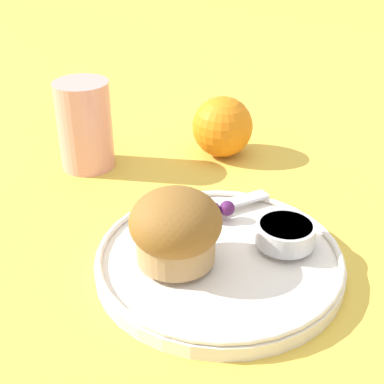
% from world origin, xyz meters
% --- Properties ---
extents(ground_plane, '(3.00, 3.00, 0.00)m').
position_xyz_m(ground_plane, '(0.00, 0.00, 0.00)').
color(ground_plane, gold).
extents(plate, '(0.23, 0.23, 0.02)m').
position_xyz_m(plate, '(0.01, -0.01, 0.01)').
color(plate, silver).
rests_on(plate, ground_plane).
extents(muffin, '(0.08, 0.08, 0.07)m').
position_xyz_m(muffin, '(-0.03, -0.02, 0.05)').
color(muffin, tan).
rests_on(muffin, plate).
extents(cream_ramekin, '(0.06, 0.06, 0.02)m').
position_xyz_m(cream_ramekin, '(0.08, -0.01, 0.03)').
color(cream_ramekin, silver).
rests_on(cream_ramekin, plate).
extents(berry_pair, '(0.03, 0.02, 0.02)m').
position_xyz_m(berry_pair, '(0.02, 0.05, 0.03)').
color(berry_pair, '#4C194C').
rests_on(berry_pair, plate).
extents(butter_knife, '(0.15, 0.06, 0.00)m').
position_xyz_m(butter_knife, '(0.01, 0.06, 0.02)').
color(butter_knife, silver).
rests_on(butter_knife, plate).
extents(orange_fruit, '(0.08, 0.08, 0.08)m').
position_xyz_m(orange_fruit, '(0.06, 0.23, 0.04)').
color(orange_fruit, orange).
rests_on(orange_fruit, ground_plane).
extents(juice_glass, '(0.07, 0.07, 0.11)m').
position_xyz_m(juice_glass, '(-0.11, 0.22, 0.06)').
color(juice_glass, '#E5998C').
rests_on(juice_glass, ground_plane).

